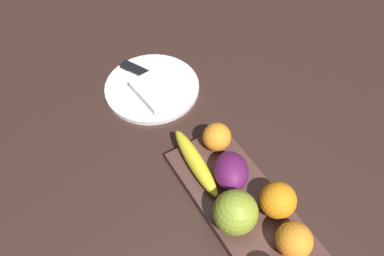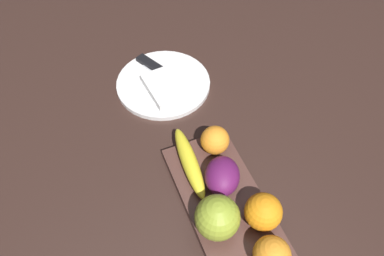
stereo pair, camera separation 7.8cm
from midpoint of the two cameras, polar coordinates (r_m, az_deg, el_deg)
ground_plane at (r=0.75m, az=10.16°, el=-14.40°), size 2.40×2.40×0.00m
fruit_tray at (r=0.74m, az=8.91°, el=-13.29°), size 0.37×0.15×0.02m
apple at (r=0.68m, az=7.30°, el=-13.74°), size 0.08×0.08×0.08m
banana at (r=0.76m, az=2.52°, el=-5.42°), size 0.18×0.05×0.03m
orange_near_apple at (r=0.68m, az=15.62°, el=-18.57°), size 0.07×0.07×0.07m
orange_near_banana at (r=0.78m, az=6.43°, el=-2.05°), size 0.06×0.06×0.06m
orange_center at (r=0.70m, az=14.14°, el=-12.65°), size 0.07×0.07×0.07m
grape_bunch at (r=0.73m, az=7.56°, el=-7.60°), size 0.11×0.10×0.06m
dinner_plate at (r=0.95m, az=-2.09°, el=6.76°), size 0.24×0.24×0.01m
folded_napkin at (r=0.91m, az=-1.45°, el=6.25°), size 0.13×0.10×0.02m
knife at (r=0.97m, az=-3.41°, el=9.14°), size 0.17×0.10×0.01m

